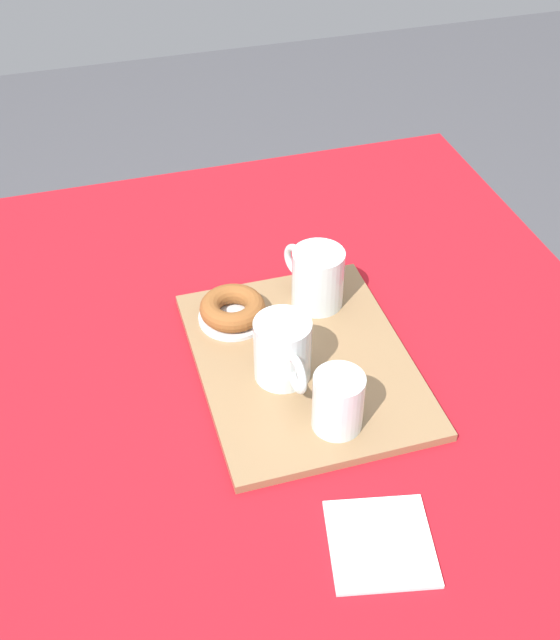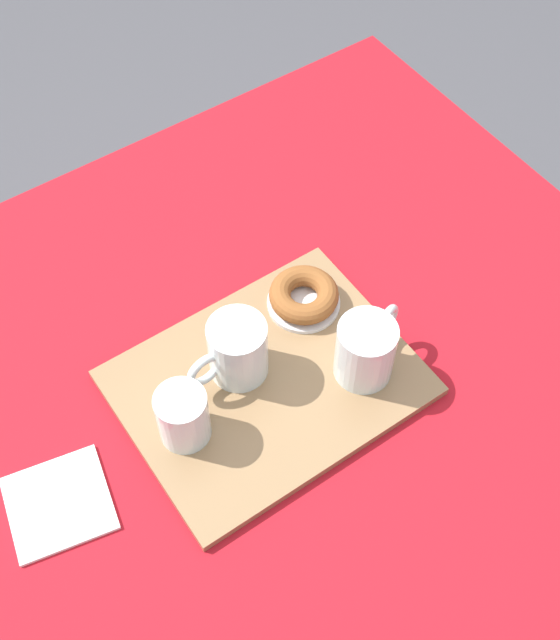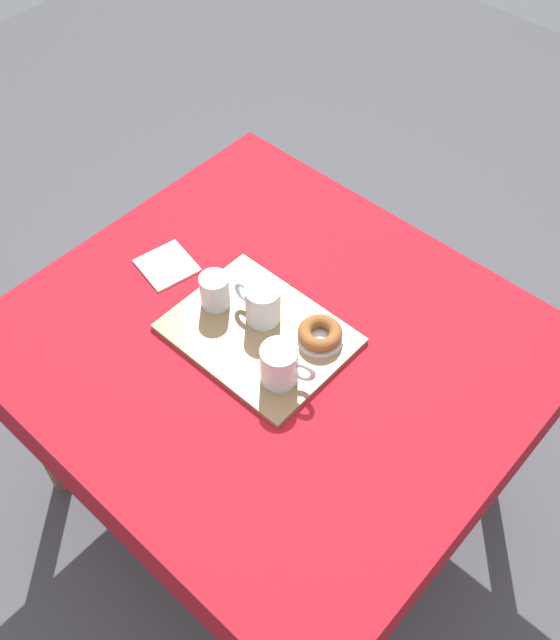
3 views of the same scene
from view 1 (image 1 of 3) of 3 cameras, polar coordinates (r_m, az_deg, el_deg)
ground_plane at (r=1.83m, az=0.42°, el=-19.74°), size 6.00×6.00×0.00m
dining_table at (r=1.30m, az=0.56°, el=-5.47°), size 1.18×1.07×0.75m
serving_tray at (r=1.21m, az=1.68°, el=-3.05°), size 0.41×0.31×0.01m
tea_mug_left at (r=1.14m, az=0.22°, el=-2.31°), size 0.13×0.08×0.10m
tea_mug_right at (r=1.28m, az=2.68°, el=2.95°), size 0.12×0.08×0.10m
water_glass_near at (r=1.08m, az=4.19°, el=-6.00°), size 0.07×0.07×0.09m
donut_plate_left at (r=1.27m, az=-3.40°, el=0.19°), size 0.11×0.11×0.01m
sugar_donut_left at (r=1.26m, az=-3.43°, el=0.88°), size 0.10×0.10×0.03m
paper_napkin at (r=1.02m, az=7.24°, el=-15.61°), size 0.15×0.15×0.01m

